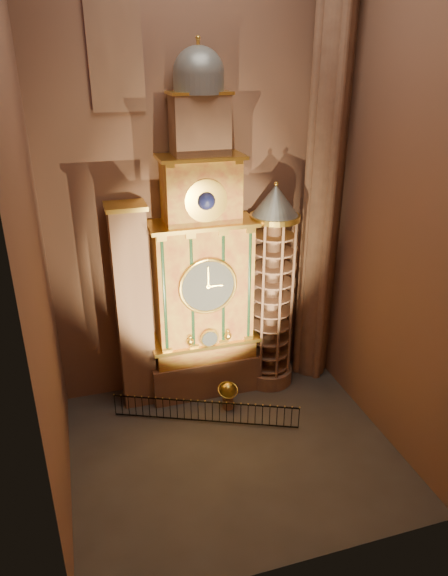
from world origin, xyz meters
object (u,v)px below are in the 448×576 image
object	(u,v)px
portrait_tower	(133,309)
celestial_globe	(228,393)
iron_railing	(205,412)
stair_turret	(272,291)
astronomical_clock	(203,271)

from	to	relation	value
portrait_tower	celestial_globe	world-z (taller)	portrait_tower
celestial_globe	iron_railing	size ratio (longest dim) A/B	0.18
stair_turret	celestial_globe	world-z (taller)	stair_turret
iron_railing	celestial_globe	bearing A→B (deg)	29.98
portrait_tower	stair_turret	distance (m)	6.91
astronomical_clock	iron_railing	size ratio (longest dim) A/B	2.06
astronomical_clock	portrait_tower	xyz separation A→B (m)	(-3.40, 0.02, -1.53)
astronomical_clock	stair_turret	xyz separation A→B (m)	(3.50, -0.26, -1.41)
portrait_tower	iron_railing	bearing A→B (deg)	-46.10
astronomical_clock	celestial_globe	size ratio (longest dim) A/B	11.45
astronomical_clock	iron_railing	distance (m)	6.70
stair_turret	iron_railing	distance (m)	6.75
stair_turret	iron_railing	world-z (taller)	stair_turret
astronomical_clock	celestial_globe	xyz separation A→B (m)	(0.68, -1.99, -5.80)
astronomical_clock	stair_turret	world-z (taller)	astronomical_clock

